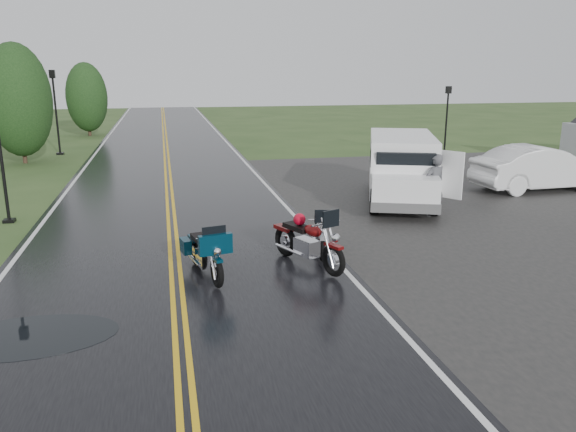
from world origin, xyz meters
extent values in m
plane|color=#2D471E|center=(0.00, 0.00, 0.00)|extent=(120.00, 120.00, 0.00)
cube|color=black|center=(0.00, 10.00, 0.02)|extent=(8.00, 100.00, 0.04)
cube|color=black|center=(11.00, 5.00, 0.01)|extent=(14.00, 24.00, 0.03)
imported|color=#4A4B4F|center=(8.08, 4.66, 0.98)|extent=(0.82, 0.64, 1.97)
imported|color=silver|center=(13.85, 7.44, 0.85)|extent=(5.20, 2.00, 1.69)
camera|label=1|loc=(-0.11, -11.10, 4.51)|focal=35.00mm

